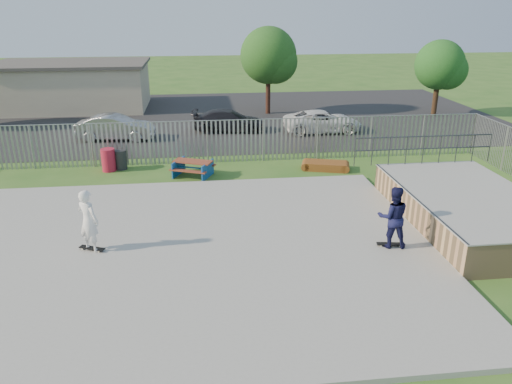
{
  "coord_description": "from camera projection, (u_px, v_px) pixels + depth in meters",
  "views": [
    {
      "loc": [
        0.62,
        -13.46,
        7.02
      ],
      "look_at": [
        2.44,
        2.0,
        1.1
      ],
      "focal_mm": 35.0,
      "sensor_mm": 36.0,
      "label": 1
    }
  ],
  "objects": [
    {
      "name": "building",
      "position": [
        73.0,
        85.0,
        34.82
      ],
      "size": [
        10.4,
        6.4,
        3.2
      ],
      "color": "#C1B294",
      "rests_on": "ground"
    },
    {
      "name": "concrete_slab",
      "position": [
        183.0,
        251.0,
        14.89
      ],
      "size": [
        15.0,
        12.0,
        0.15
      ],
      "primitive_type": "cube",
      "color": "#989893",
      "rests_on": "ground"
    },
    {
      "name": "parking_lot",
      "position": [
        189.0,
        117.0,
        32.55
      ],
      "size": [
        40.0,
        18.0,
        0.02
      ],
      "primitive_type": "cube",
      "color": "black",
      "rests_on": "ground"
    },
    {
      "name": "car_white",
      "position": [
        322.0,
        121.0,
        28.65
      ],
      "size": [
        4.49,
        2.13,
        1.24
      ],
      "primitive_type": "imported",
      "rotation": [
        0.0,
        0.0,
        1.59
      ],
      "color": "white",
      "rests_on": "parking_lot"
    },
    {
      "name": "car_silver",
      "position": [
        116.0,
        127.0,
        27.01
      ],
      "size": [
        4.24,
        1.8,
        1.36
      ],
      "primitive_type": "imported",
      "rotation": [
        0.0,
        0.0,
        1.48
      ],
      "color": "#9D9EA2",
      "rests_on": "parking_lot"
    },
    {
      "name": "trash_bin_red",
      "position": [
        108.0,
        160.0,
        22.07
      ],
      "size": [
        0.61,
        0.61,
        1.01
      ],
      "primitive_type": "cylinder",
      "color": "#AA1A32",
      "rests_on": "ground"
    },
    {
      "name": "skateboard_a",
      "position": [
        390.0,
        245.0,
        15.03
      ],
      "size": [
        0.82,
        0.32,
        0.08
      ],
      "rotation": [
        0.0,
        0.0,
        -0.15
      ],
      "color": "black",
      "rests_on": "concrete_slab"
    },
    {
      "name": "trash_bin_grey",
      "position": [
        121.0,
        160.0,
        22.32
      ],
      "size": [
        0.53,
        0.53,
        0.88
      ],
      "primitive_type": "cylinder",
      "color": "black",
      "rests_on": "ground"
    },
    {
      "name": "skater_navy",
      "position": [
        393.0,
        217.0,
        14.71
      ],
      "size": [
        1.02,
        0.85,
        1.9
      ],
      "primitive_type": "imported",
      "rotation": [
        0.0,
        0.0,
        2.99
      ],
      "color": "#14153E",
      "rests_on": "concrete_slab"
    },
    {
      "name": "ground",
      "position": [
        183.0,
        253.0,
        14.92
      ],
      "size": [
        120.0,
        120.0,
        0.0
      ],
      "primitive_type": "plane",
      "color": "#336221",
      "rests_on": "ground"
    },
    {
      "name": "quarter_pipe",
      "position": [
        468.0,
        208.0,
        16.72
      ],
      "size": [
        5.5,
        7.05,
        2.19
      ],
      "color": "tan",
      "rests_on": "ground"
    },
    {
      "name": "tree_right",
      "position": [
        440.0,
        65.0,
        32.01
      ],
      "size": [
        3.16,
        3.16,
        4.87
      ],
      "color": "#392617",
      "rests_on": "ground"
    },
    {
      "name": "car_dark",
      "position": [
        229.0,
        121.0,
        28.84
      ],
      "size": [
        4.37,
        2.1,
        1.23
      ],
      "primitive_type": "imported",
      "rotation": [
        0.0,
        0.0,
        1.48
      ],
      "color": "black",
      "rests_on": "parking_lot"
    },
    {
      "name": "skateboard_b",
      "position": [
        92.0,
        249.0,
        14.78
      ],
      "size": [
        0.81,
        0.51,
        0.08
      ],
      "rotation": [
        0.0,
        0.0,
        -0.43
      ],
      "color": "black",
      "rests_on": "concrete_slab"
    },
    {
      "name": "tree_mid",
      "position": [
        268.0,
        56.0,
        32.39
      ],
      "size": [
        3.67,
        3.67,
        5.66
      ],
      "color": "#3B2017",
      "rests_on": "ground"
    },
    {
      "name": "skater_white",
      "position": [
        88.0,
        221.0,
        14.46
      ],
      "size": [
        0.83,
        0.77,
        1.9
      ],
      "primitive_type": "imported",
      "rotation": [
        0.0,
        0.0,
        2.54
      ],
      "color": "white",
      "rests_on": "concrete_slab"
    },
    {
      "name": "picnic_table",
      "position": [
        193.0,
        168.0,
        21.44
      ],
      "size": [
        2.04,
        1.89,
        0.69
      ],
      "rotation": [
        0.0,
        0.0,
        -0.41
      ],
      "color": "brown",
      "rests_on": "ground"
    },
    {
      "name": "fence",
      "position": [
        210.0,
        172.0,
        18.93
      ],
      "size": [
        26.04,
        16.02,
        2.0
      ],
      "color": "gray",
      "rests_on": "ground"
    },
    {
      "name": "funbox",
      "position": [
        325.0,
        166.0,
        22.35
      ],
      "size": [
        1.94,
        1.34,
        0.35
      ],
      "rotation": [
        0.0,
        0.0,
        -0.28
      ],
      "color": "brown",
      "rests_on": "ground"
    }
  ]
}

